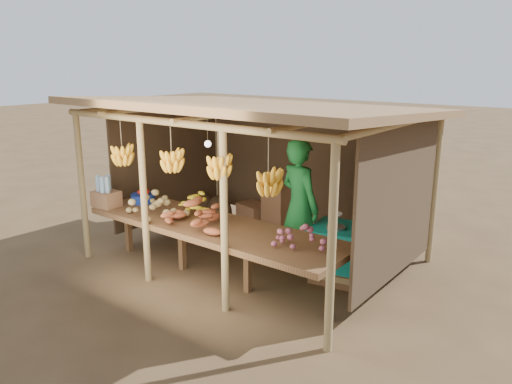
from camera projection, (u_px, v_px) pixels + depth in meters
The scene contains 13 objects.
ground at pixel (256, 259), 7.57m from camera, with size 60.00×60.00×0.00m, color brown.
stall_structure at pixel (253, 134), 7.00m from camera, with size 4.70×3.50×2.43m.
counter at pixel (212, 229), 6.65m from camera, with size 3.90×1.05×0.80m.
potato_heap at pixel (153, 204), 6.95m from camera, with size 0.93×0.56×0.36m, color #9B8650, non-canonical shape.
sweet_potato_heap at pixel (195, 213), 6.51m from camera, with size 1.05×0.63×0.36m, color #AB502C, non-canonical shape.
onion_heap at pixel (296, 236), 5.68m from camera, with size 0.76×0.45×0.35m, color #AA5261, non-canonical shape.
banana_pile at pixel (196, 202), 7.07m from camera, with size 0.51×0.31×0.34m, color yellow, non-canonical shape.
tomato_basin at pixel (143, 197), 7.66m from camera, with size 0.37×0.37×0.20m.
bottle_box at pixel (106, 195), 7.41m from camera, with size 0.39×0.32×0.47m.
vendor at pixel (300, 206), 6.91m from camera, with size 0.70×0.46×1.91m, color #176B2A.
tarp_crate at pixel (342, 252), 6.74m from camera, with size 0.94×0.84×0.99m.
carton_stack at pixel (271, 211), 8.72m from camera, with size 1.15×0.50×0.83m.
burlap_sacks at pixel (210, 208), 9.20m from camera, with size 0.92×0.48×0.65m.
Camera 1 is at (4.32, -5.58, 2.90)m, focal length 35.00 mm.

